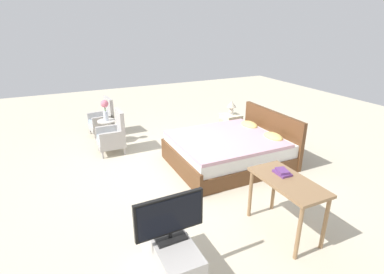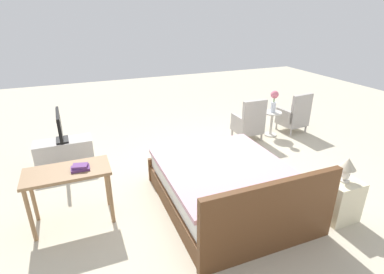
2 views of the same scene
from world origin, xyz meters
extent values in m
plane|color=beige|center=(0.00, 0.00, 0.00)|extent=(16.00, 16.00, 0.00)
cube|color=brown|center=(0.15, 0.99, 0.14)|extent=(1.73, 2.14, 0.28)
cube|color=white|center=(0.15, 0.99, 0.40)|extent=(1.67, 2.06, 0.24)
cube|color=#CC9EAD|center=(0.15, 0.90, 0.55)|extent=(1.72, 1.89, 0.06)
cube|color=brown|center=(0.15, 2.02, 0.48)|extent=(1.77, 0.08, 0.96)
cube|color=brown|center=(0.15, -0.05, 0.20)|extent=(1.77, 0.06, 0.40)
ellipsoid|color=#DBC670|center=(-0.24, 1.74, 0.59)|extent=(0.44, 0.28, 0.14)
ellipsoid|color=#DBC670|center=(0.54, 1.74, 0.59)|extent=(0.44, 0.28, 0.14)
cylinder|color=#ADA8A3|center=(-2.80, -1.24, 0.08)|extent=(0.04, 0.04, 0.16)
cylinder|color=#ADA8A3|center=(-2.34, -1.19, 0.08)|extent=(0.04, 0.04, 0.16)
cylinder|color=#ADA8A3|center=(-2.84, -0.78, 0.08)|extent=(0.04, 0.04, 0.16)
cylinder|color=#ADA8A3|center=(-2.39, -0.74, 0.08)|extent=(0.04, 0.04, 0.16)
cube|color=#ADA8A3|center=(-2.59, -0.99, 0.22)|extent=(0.59, 0.59, 0.12)
cube|color=#A3B7CC|center=(-2.59, -0.99, 0.33)|extent=(0.55, 0.55, 0.10)
cube|color=#ADA8A3|center=(-2.62, -0.76, 0.60)|extent=(0.55, 0.14, 0.64)
cube|color=#ADA8A3|center=(-2.82, -1.01, 0.41)|extent=(0.12, 0.52, 0.26)
cube|color=#ADA8A3|center=(-2.36, -0.96, 0.41)|extent=(0.12, 0.52, 0.26)
cylinder|color=#ADA8A3|center=(-1.63, -1.22, 0.08)|extent=(0.04, 0.04, 0.16)
cylinder|color=#ADA8A3|center=(-1.17, -1.22, 0.08)|extent=(0.04, 0.04, 0.16)
cylinder|color=#ADA8A3|center=(-1.63, -0.76, 0.08)|extent=(0.04, 0.04, 0.16)
cylinder|color=#ADA8A3|center=(-1.17, -0.76, 0.08)|extent=(0.04, 0.04, 0.16)
cube|color=#ADA8A3|center=(-1.40, -0.99, 0.22)|extent=(0.54, 0.54, 0.12)
cube|color=#A3B7CC|center=(-1.40, -0.99, 0.33)|extent=(0.50, 0.50, 0.10)
cube|color=#ADA8A3|center=(-1.40, -0.76, 0.60)|extent=(0.54, 0.08, 0.64)
cube|color=#ADA8A3|center=(-1.63, -0.99, 0.41)|extent=(0.07, 0.51, 0.26)
cube|color=#ADA8A3|center=(-1.16, -0.99, 0.41)|extent=(0.07, 0.51, 0.26)
cylinder|color=beige|center=(-1.99, -0.94, 0.01)|extent=(0.28, 0.28, 0.03)
cylinder|color=beige|center=(-1.99, -0.94, 0.27)|extent=(0.06, 0.06, 0.50)
cylinder|color=beige|center=(-1.99, -0.94, 0.53)|extent=(0.40, 0.40, 0.02)
cylinder|color=silver|center=(-1.99, -0.94, 0.66)|extent=(0.11, 0.11, 0.22)
cylinder|color=#477538|center=(-1.99, -0.94, 0.82)|extent=(0.02, 0.02, 0.10)
sphere|color=#DB7084|center=(-1.99, -0.94, 0.94)|extent=(0.17, 0.17, 0.17)
cube|color=beige|center=(-1.09, 1.82, 0.29)|extent=(0.44, 0.40, 0.58)
cube|color=#B3AB8E|center=(-1.09, 1.62, 0.40)|extent=(0.37, 0.01, 0.09)
cylinder|color=silver|center=(-1.09, 1.82, 0.59)|extent=(0.13, 0.13, 0.02)
ellipsoid|color=silver|center=(-1.09, 1.82, 0.68)|extent=(0.11, 0.11, 0.16)
cone|color=beige|center=(-1.09, 1.82, 0.83)|extent=(0.22, 0.22, 0.15)
cube|color=#B7B2AD|center=(2.29, -1.07, 0.26)|extent=(0.96, 0.40, 0.52)
cube|color=black|center=(2.29, -1.07, 0.53)|extent=(0.21, 0.33, 0.03)
cylinder|color=black|center=(2.29, -1.07, 0.57)|extent=(0.04, 0.04, 0.05)
cube|color=black|center=(2.29, -1.07, 0.81)|extent=(0.07, 0.75, 0.43)
cube|color=black|center=(2.32, -1.07, 0.81)|extent=(0.03, 0.70, 0.39)
cylinder|color=#8E6B47|center=(1.74, 0.36, 0.37)|extent=(0.05, 0.05, 0.73)
cylinder|color=#8E6B47|center=(2.68, 0.36, 0.37)|extent=(0.05, 0.05, 0.73)
cylinder|color=#8E6B47|center=(1.74, 0.78, 0.37)|extent=(0.05, 0.05, 0.73)
cylinder|color=#8E6B47|center=(2.68, 0.78, 0.37)|extent=(0.05, 0.05, 0.73)
cube|color=#8E6B47|center=(2.21, 0.57, 0.75)|extent=(1.04, 0.52, 0.04)
cube|color=#66387A|center=(2.05, 0.61, 0.79)|extent=(0.23, 0.16, 0.03)
cube|color=#66387A|center=(2.05, 0.61, 0.82)|extent=(0.20, 0.17, 0.03)
camera|label=1|loc=(4.70, -1.96, 2.65)|focal=28.00mm
camera|label=2|loc=(1.97, 4.18, 2.62)|focal=28.00mm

